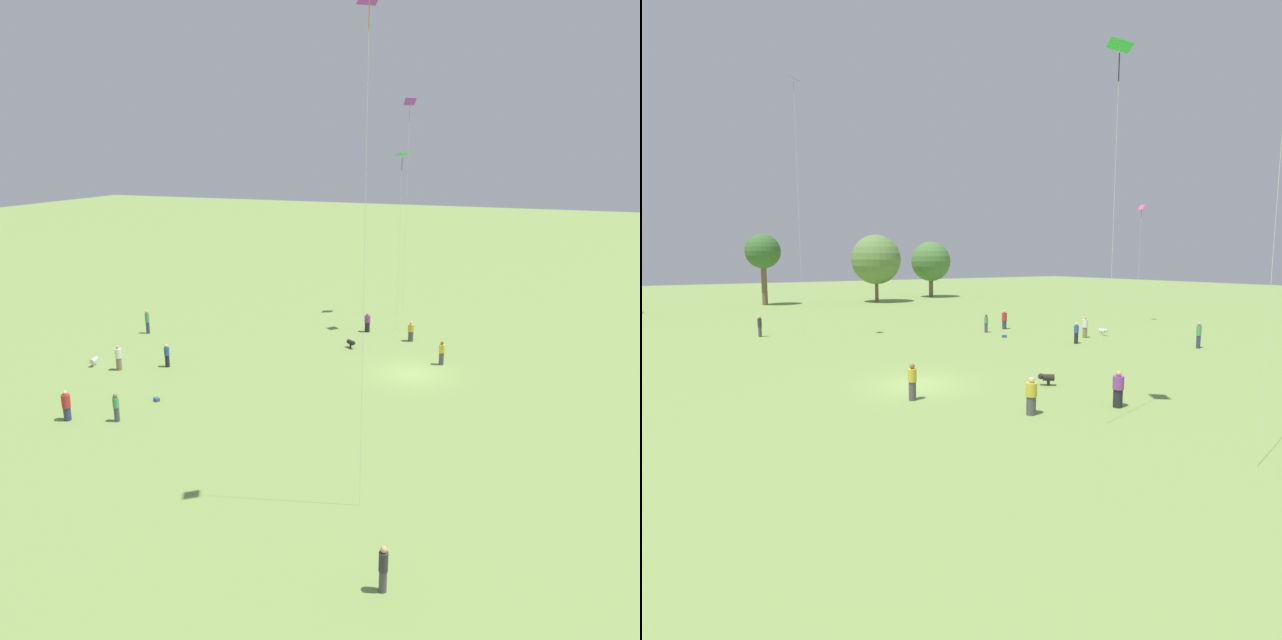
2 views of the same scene
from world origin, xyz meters
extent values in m
plane|color=#7A994C|center=(0.00, 0.00, 0.00)|extent=(240.00, 240.00, 0.00)
cylinder|color=brown|center=(2.28, 51.15, 2.86)|extent=(0.74, 0.74, 5.71)
sphere|color=#38662D|center=(2.28, 51.15, 7.49)|extent=(4.75, 4.75, 4.75)
cylinder|color=brown|center=(17.55, 47.66, 1.80)|extent=(0.52, 0.52, 3.59)
sphere|color=#5B7F42|center=(17.55, 47.66, 6.35)|extent=(7.34, 7.34, 7.34)
cylinder|color=brown|center=(29.20, 52.06, 1.77)|extent=(0.73, 0.73, 3.55)
sphere|color=#477538|center=(29.20, 52.06, 6.03)|extent=(6.64, 6.64, 6.64)
cylinder|color=#4C4C51|center=(1.72, -7.00, 0.39)|extent=(0.53, 0.53, 0.78)
cylinder|color=gold|center=(1.72, -7.00, 1.07)|extent=(0.62, 0.62, 0.57)
sphere|color=beige|center=(1.72, -7.00, 1.47)|extent=(0.24, 0.24, 0.24)
cylinder|color=#4C4C51|center=(13.48, 13.13, 0.41)|extent=(0.39, 0.39, 0.82)
cylinder|color=#4C9956|center=(13.48, 13.13, 1.10)|extent=(0.46, 0.46, 0.56)
sphere|color=brown|center=(13.48, 13.13, 1.50)|extent=(0.24, 0.24, 0.24)
cylinder|color=#4C4C51|center=(-3.81, 21.04, 0.41)|extent=(0.37, 0.37, 0.82)
cylinder|color=#333338|center=(-3.81, 21.04, 1.17)|extent=(0.43, 0.43, 0.71)
sphere|color=tan|center=(-3.81, 21.04, 1.64)|extent=(0.24, 0.24, 0.24)
cylinder|color=#847056|center=(18.64, 6.41, 0.43)|extent=(0.42, 0.42, 0.85)
cylinder|color=white|center=(18.64, 6.41, 1.18)|extent=(0.50, 0.50, 0.66)
sphere|color=tan|center=(18.64, 6.41, 1.63)|extent=(0.24, 0.24, 0.24)
cylinder|color=#333D5B|center=(16.13, 13.99, 0.38)|extent=(0.51, 0.51, 0.77)
cylinder|color=#B72D2D|center=(16.13, 13.99, 1.14)|extent=(0.60, 0.60, 0.74)
sphere|color=beige|center=(16.13, 13.99, 1.63)|extent=(0.24, 0.24, 0.24)
cylinder|color=#232328|center=(15.96, 4.70, 0.41)|extent=(0.41, 0.41, 0.82)
cylinder|color=#2D5193|center=(15.96, 4.70, 1.11)|extent=(0.48, 0.48, 0.57)
sphere|color=beige|center=(15.96, 4.70, 1.51)|extent=(0.24, 0.24, 0.24)
cylinder|color=#232328|center=(5.59, -8.19, 0.40)|extent=(0.57, 0.57, 0.80)
cylinder|color=purple|center=(5.59, -8.19, 1.09)|extent=(0.67, 0.67, 0.58)
sphere|color=tan|center=(5.59, -8.19, 1.50)|extent=(0.24, 0.24, 0.24)
cylinder|color=#4C4C51|center=(-1.48, -2.47, 0.43)|extent=(0.34, 0.34, 0.86)
cylinder|color=gold|center=(-1.48, -2.47, 1.16)|extent=(0.40, 0.40, 0.59)
sphere|color=brown|center=(-1.48, -2.47, 1.58)|extent=(0.24, 0.24, 0.24)
cylinder|color=#333D5B|center=(21.99, -1.43, 0.46)|extent=(0.38, 0.38, 0.92)
cylinder|color=#4C9956|center=(21.99, -1.43, 1.30)|extent=(0.45, 0.45, 0.75)
sphere|color=tan|center=(21.99, -1.43, 1.79)|extent=(0.24, 0.24, 0.24)
cube|color=purple|center=(-1.49, 16.30, 19.46)|extent=(0.95, 0.94, 0.37)
cylinder|color=orange|center=(-1.49, 16.30, 18.84)|extent=(0.04, 0.04, 0.81)
cylinder|color=silver|center=(-1.49, 16.30, 9.73)|extent=(0.01, 0.01, 19.46)
cube|color=green|center=(3.48, -9.44, 13.99)|extent=(1.16, 1.17, 0.26)
cylinder|color=black|center=(3.48, -9.44, 13.25)|extent=(0.04, 0.04, 0.97)
cylinder|color=silver|center=(3.48, -9.44, 7.00)|extent=(0.01, 0.01, 13.99)
cube|color=#E54C99|center=(30.20, 10.51, 11.46)|extent=(0.45, 0.65, 0.51)
cylinder|color=blue|center=(30.20, 10.51, 10.85)|extent=(0.04, 0.04, 0.85)
cylinder|color=silver|center=(30.20, 10.51, 5.73)|extent=(0.01, 0.01, 11.46)
cylinder|color=silver|center=(4.28, -14.77, 9.06)|extent=(0.01, 0.01, 18.13)
cylinder|color=silver|center=(20.72, 6.46, 0.42)|extent=(0.43, 0.58, 0.33)
sphere|color=silver|center=(20.80, 6.11, 0.47)|extent=(0.30, 0.30, 0.30)
cylinder|color=silver|center=(20.72, 6.46, 0.13)|extent=(0.15, 0.15, 0.26)
cylinder|color=black|center=(5.56, -3.78, 0.42)|extent=(0.66, 0.62, 0.34)
sphere|color=black|center=(5.26, -3.54, 0.47)|extent=(0.30, 0.30, 0.30)
cylinder|color=black|center=(5.56, -3.78, 0.13)|extent=(0.15, 0.15, 0.26)
cube|color=#33518C|center=(13.12, 10.00, 0.10)|extent=(0.43, 0.38, 0.20)
camera|label=1|loc=(-8.25, 38.55, 14.65)|focal=35.00mm
camera|label=2|loc=(-11.33, -22.42, 6.39)|focal=28.00mm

